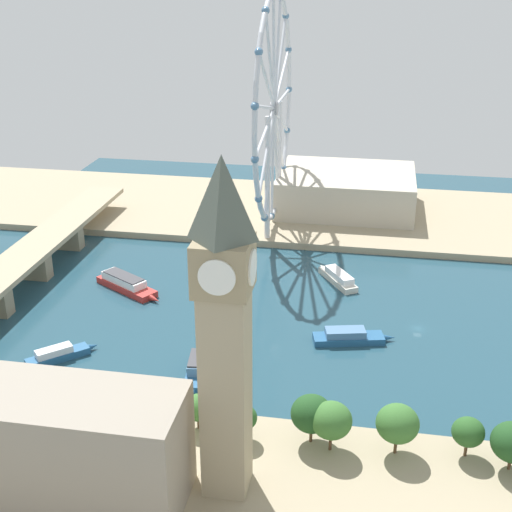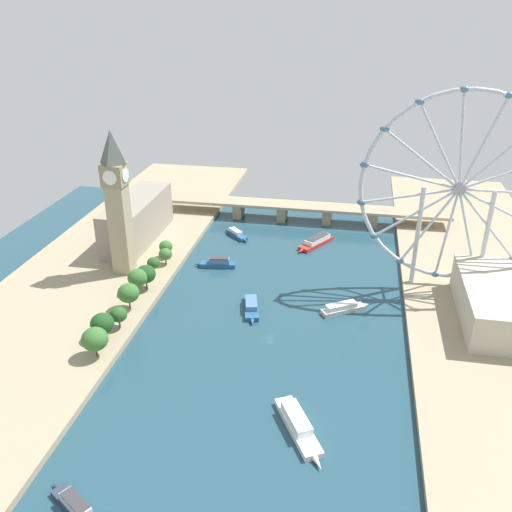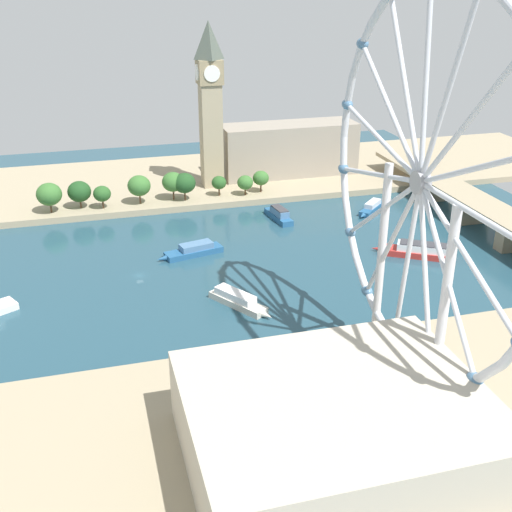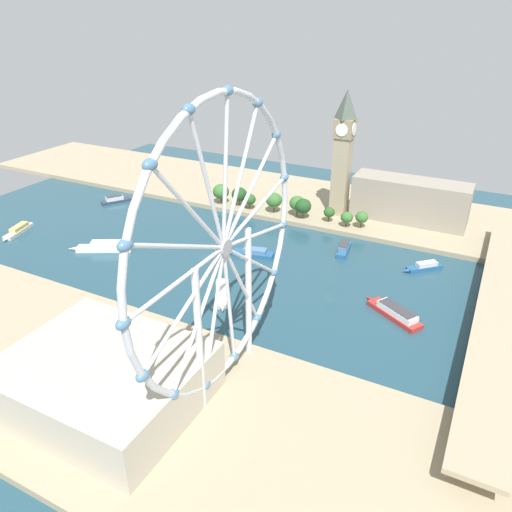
# 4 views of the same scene
# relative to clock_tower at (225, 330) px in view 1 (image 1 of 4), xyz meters

# --- Properties ---
(ground_plane) EXTENTS (386.86, 386.86, 0.00)m
(ground_plane) POSITION_rel_clock_tower_xyz_m (91.36, -47.32, -44.76)
(ground_plane) COLOR #234756
(riverbank_right) EXTENTS (90.00, 520.00, 3.00)m
(riverbank_right) POSITION_rel_clock_tower_xyz_m (199.79, -47.32, -43.26)
(riverbank_right) COLOR tan
(riverbank_right) RESTS_ON ground_plane
(clock_tower) EXTENTS (12.68, 12.68, 80.26)m
(clock_tower) POSITION_rel_clock_tower_xyz_m (0.00, 0.00, 0.00)
(clock_tower) COLOR tan
(clock_tower) RESTS_ON riverbank_left
(parliament_block) EXTENTS (22.00, 72.19, 27.19)m
(parliament_block) POSITION_rel_clock_tower_xyz_m (-9.16, 44.10, -28.17)
(parliament_block) COLOR gray
(parliament_block) RESTS_ON riverbank_left
(tree_row_embankment) EXTENTS (14.02, 110.31, 13.92)m
(tree_row_embankment) POSITION_rel_clock_tower_xyz_m (18.86, -37.83, -33.55)
(tree_row_embankment) COLOR #513823
(tree_row_embankment) RESTS_ON riverbank_left
(ferris_wheel) EXTENTS (101.16, 3.20, 104.22)m
(ferris_wheel) POSITION_rel_clock_tower_xyz_m (176.47, 16.65, 11.73)
(ferris_wheel) COLOR silver
(ferris_wheel) RESTS_ON riverbank_right
(riverside_hall) EXTENTS (53.66, 65.70, 18.23)m
(riverside_hall) POSITION_rel_clock_tower_xyz_m (206.46, -15.28, -32.65)
(riverside_hall) COLOR #BCB29E
(riverside_hall) RESTS_ON riverbank_right
(river_bridge) EXTENTS (198.86, 17.44, 11.84)m
(river_bridge) POSITION_rel_clock_tower_xyz_m (91.36, 103.48, -35.98)
(river_bridge) COLOR tan
(river_bridge) RESTS_ON ground_plane
(tour_boat_1) EXTENTS (21.42, 30.70, 5.67)m
(tour_boat_1) POSITION_rel_clock_tower_xyz_m (103.15, 62.33, -42.36)
(tour_boat_1) COLOR #B22D28
(tour_boat_1) RESTS_ON ground_plane
(tour_boat_3) EXTENTS (24.91, 17.67, 4.92)m
(tour_boat_3) POSITION_rel_clock_tower_xyz_m (124.18, -17.26, -42.68)
(tour_boat_3) COLOR beige
(tour_boat_3) RESTS_ON ground_plane
(tour_boat_4) EXTENTS (24.74, 8.05, 5.98)m
(tour_boat_4) POSITION_rel_clock_tower_xyz_m (48.74, 20.44, -42.40)
(tour_boat_4) COLOR #235684
(tour_boat_4) RESTS_ON ground_plane
(tour_boat_5) EXTENTS (11.94, 27.69, 4.75)m
(tour_boat_5) POSITION_rel_clock_tower_xyz_m (77.95, -24.33, -42.85)
(tour_boat_5) COLOR #235684
(tour_boat_5) RESTS_ON ground_plane
(tour_boat_6) EXTENTS (18.71, 19.43, 4.59)m
(tour_boat_6) POSITION_rel_clock_tower_xyz_m (50.44, 65.97, -42.91)
(tour_boat_6) COLOR #235684
(tour_boat_6) RESTS_ON ground_plane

